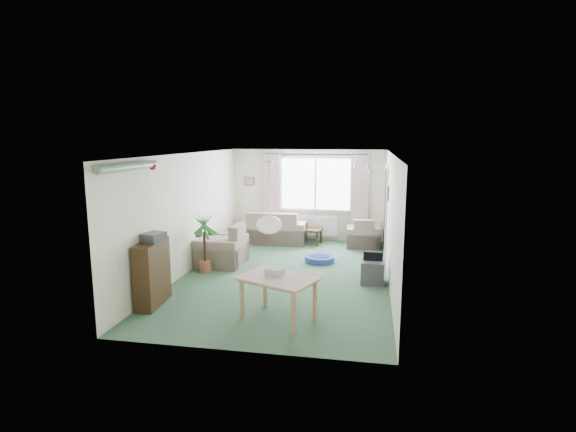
% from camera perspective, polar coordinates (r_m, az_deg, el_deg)
% --- Properties ---
extents(ground, '(6.50, 6.50, 0.00)m').
position_cam_1_polar(ground, '(8.99, -0.35, -7.57)').
color(ground, '#32543B').
extents(window, '(1.80, 0.03, 1.30)m').
position_cam_1_polar(window, '(11.80, 3.52, 4.07)').
color(window, white).
extents(curtain_rod, '(2.60, 0.03, 0.03)m').
position_cam_1_polar(curtain_rod, '(11.67, 3.52, 7.80)').
color(curtain_rod, black).
extents(curtain_left, '(0.45, 0.08, 2.00)m').
position_cam_1_polar(curtain_left, '(11.92, -2.05, 3.03)').
color(curtain_left, beige).
extents(curtain_right, '(0.45, 0.08, 2.00)m').
position_cam_1_polar(curtain_right, '(11.65, 9.08, 2.75)').
color(curtain_right, beige).
extents(radiator, '(1.20, 0.10, 0.55)m').
position_cam_1_polar(radiator, '(11.92, 3.44, -1.21)').
color(radiator, white).
extents(doorway, '(0.03, 0.95, 2.00)m').
position_cam_1_polar(doorway, '(10.77, 12.30, 0.61)').
color(doorway, black).
extents(pendant_lamp, '(0.36, 0.36, 0.36)m').
position_cam_1_polar(pendant_lamp, '(6.40, -2.42, -1.12)').
color(pendant_lamp, white).
extents(tinsel_garland, '(1.60, 1.60, 0.12)m').
position_cam_1_polar(tinsel_garland, '(7.07, -19.57, 5.92)').
color(tinsel_garland, '#196626').
extents(bauble_cluster_a, '(0.20, 0.20, 0.20)m').
position_cam_1_polar(bauble_cluster_a, '(9.34, 8.60, 6.86)').
color(bauble_cluster_a, silver).
extents(bauble_cluster_b, '(0.20, 0.20, 0.20)m').
position_cam_1_polar(bauble_cluster_b, '(8.14, 10.44, 6.36)').
color(bauble_cluster_b, silver).
extents(wall_picture_back, '(0.28, 0.03, 0.22)m').
position_cam_1_polar(wall_picture_back, '(12.14, -4.97, 4.46)').
color(wall_picture_back, brown).
extents(wall_picture_right, '(0.03, 0.24, 0.30)m').
position_cam_1_polar(wall_picture_right, '(9.70, 12.58, 2.87)').
color(wall_picture_right, brown).
extents(sofa, '(1.69, 0.93, 0.83)m').
position_cam_1_polar(sofa, '(11.66, -1.78, -1.38)').
color(sofa, beige).
rests_on(sofa, ground).
extents(armchair_corner, '(0.85, 0.81, 0.73)m').
position_cam_1_polar(armchair_corner, '(11.39, 9.54, -2.04)').
color(armchair_corner, beige).
rests_on(armchair_corner, ground).
extents(armchair_left, '(0.96, 1.01, 0.87)m').
position_cam_1_polar(armchair_left, '(9.77, -8.42, -3.58)').
color(armchair_left, beige).
rests_on(armchair_left, ground).
extents(coffee_table, '(0.96, 0.62, 0.41)m').
position_cam_1_polar(coffee_table, '(11.57, 2.04, -2.55)').
color(coffee_table, black).
rests_on(coffee_table, ground).
extents(photo_frame, '(0.12, 0.06, 0.16)m').
position_cam_1_polar(photo_frame, '(11.46, 2.24, -1.22)').
color(photo_frame, brown).
rests_on(photo_frame, coffee_table).
extents(bookshelf, '(0.35, 0.88, 1.05)m').
position_cam_1_polar(bookshelf, '(7.67, -16.86, -6.99)').
color(bookshelf, black).
rests_on(bookshelf, ground).
extents(hifi_box, '(0.34, 0.40, 0.14)m').
position_cam_1_polar(hifi_box, '(7.56, -16.71, -2.56)').
color(hifi_box, '#37383C').
rests_on(hifi_box, bookshelf).
extents(houseplant, '(0.54, 0.54, 1.22)m').
position_cam_1_polar(houseplant, '(9.22, -10.56, -3.38)').
color(houseplant, '#1B4F24').
rests_on(houseplant, ground).
extents(dining_table, '(1.22, 1.04, 0.64)m').
position_cam_1_polar(dining_table, '(6.84, -1.24, -10.46)').
color(dining_table, tan).
rests_on(dining_table, ground).
extents(gift_box, '(0.28, 0.23, 0.12)m').
position_cam_1_polar(gift_box, '(6.80, -1.72, -7.18)').
color(gift_box, '#B3B5BE').
rests_on(gift_box, dining_table).
extents(tv_cube, '(0.44, 0.48, 0.43)m').
position_cam_1_polar(tv_cube, '(8.66, 10.69, -6.96)').
color(tv_cube, '#3F3F45').
rests_on(tv_cube, ground).
extents(pet_bed, '(0.71, 0.71, 0.13)m').
position_cam_1_polar(pet_bed, '(9.95, 4.04, -5.47)').
color(pet_bed, '#224D9F').
rests_on(pet_bed, ground).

